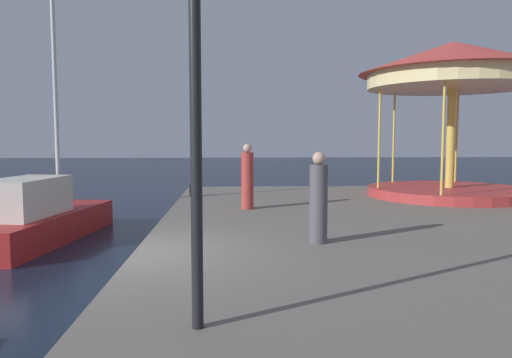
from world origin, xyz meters
name	(u,v)px	position (x,y,z in m)	size (l,w,h in m)	color
ground_plane	(134,298)	(0.00, 0.00, 0.00)	(120.00, 120.00, 0.00)	black
quay_dock	(497,270)	(6.46, 0.00, 0.40)	(12.91, 22.38, 0.80)	slate
sailboat_red	(36,218)	(-3.48, 4.67, 0.66)	(2.62, 5.73, 7.03)	maroon
carousel	(453,82)	(9.03, 7.48, 4.60)	(6.15, 6.15, 5.12)	#B23333
lamp_post_mid_promenade	(195,51)	(1.34, -3.36, 3.62)	(0.36, 0.36, 4.09)	black
bollard_center	(193,190)	(0.41, 7.99, 1.00)	(0.24, 0.24, 0.40)	#2D2D33
person_by_the_water	(318,201)	(3.32, 0.61, 1.60)	(0.34, 0.34, 1.71)	#514C56
person_mid_promenade	(247,178)	(2.15, 5.02, 1.65)	(0.34, 0.34, 1.81)	#B23833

